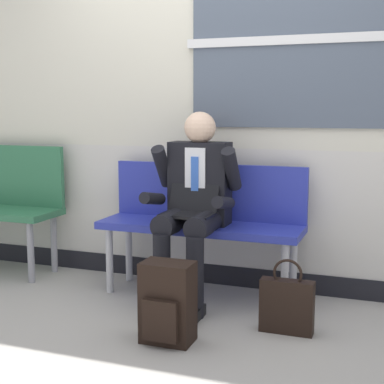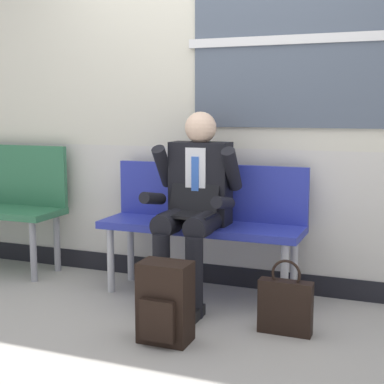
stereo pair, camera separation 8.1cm
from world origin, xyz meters
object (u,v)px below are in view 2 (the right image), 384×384
(bench_with_person, at_px, (204,216))
(bench_empty, at_px, (1,198))
(backpack, at_px, (165,303))
(handbag, at_px, (285,305))
(person_seated, at_px, (194,202))

(bench_with_person, distance_m, bench_empty, 1.73)
(bench_with_person, bearing_deg, backpack, -83.79)
(backpack, distance_m, handbag, 0.70)
(bench_empty, bearing_deg, backpack, -25.75)
(bench_with_person, xyz_separation_m, handbag, (0.69, -0.51, -0.38))
(bench_with_person, height_order, person_seated, person_seated)
(bench_with_person, distance_m, backpack, 0.94)
(bench_with_person, bearing_deg, handbag, -36.67)
(bench_empty, relative_size, person_seated, 0.87)
(backpack, height_order, handbag, backpack)
(person_seated, distance_m, handbag, 0.91)
(bench_with_person, relative_size, backpack, 3.08)
(backpack, bearing_deg, bench_with_person, 96.21)
(handbag, bearing_deg, backpack, -148.45)
(bench_empty, distance_m, backpack, 2.06)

